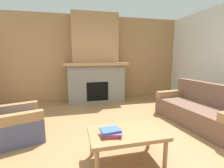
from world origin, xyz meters
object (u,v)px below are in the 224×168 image
object	(u,v)px
armchair	(14,124)
coffee_table	(127,135)
fireplace	(95,64)
couch	(199,110)

from	to	relation	value
armchair	coffee_table	bearing A→B (deg)	-31.03
fireplace	coffee_table	bearing A→B (deg)	-90.83
armchair	coffee_table	xyz separation A→B (m)	(1.67, -1.00, 0.08)
couch	armchair	world-z (taller)	same
fireplace	couch	distance (m)	3.12
couch	coffee_table	xyz separation A→B (m)	(-1.92, -0.85, 0.09)
couch	fireplace	bearing A→B (deg)	128.65
coffee_table	fireplace	bearing A→B (deg)	89.17
fireplace	armchair	world-z (taller)	fireplace
couch	armchair	distance (m)	3.59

